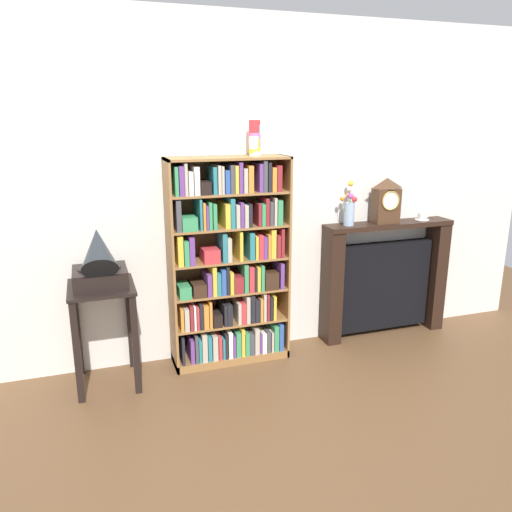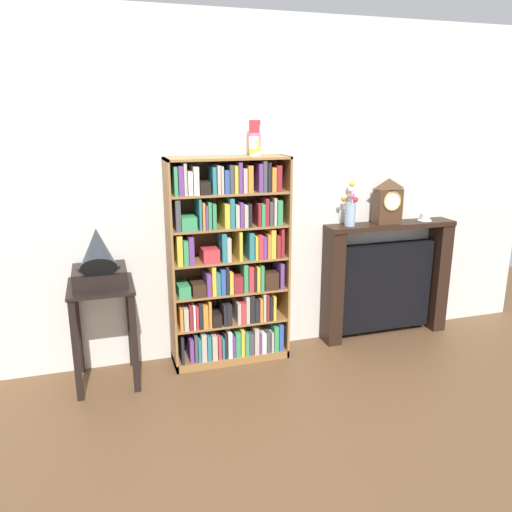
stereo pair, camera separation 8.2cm
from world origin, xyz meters
name	(u,v)px [view 1 (the left image)]	position (x,y,z in m)	size (l,w,h in m)	color
ground_plane	(235,366)	(0.00, 0.00, -0.01)	(8.17, 6.40, 0.02)	brown
wall_back	(251,192)	(0.24, 0.31, 1.30)	(5.17, 0.08, 2.60)	silver
bookshelf	(230,269)	(0.00, 0.11, 0.74)	(0.90, 0.29, 1.59)	olive
cup_stack	(255,138)	(0.22, 0.16, 1.71)	(0.09, 0.09, 0.25)	white
side_table_left	(103,315)	(-0.94, 0.03, 0.53)	(0.44, 0.48, 0.74)	black
gramophone	(99,262)	(-0.94, -0.03, 0.93)	(0.36, 0.48, 0.49)	black
fireplace_mantel	(384,280)	(1.41, 0.18, 0.49)	(1.15, 0.22, 1.01)	black
mantel_clock	(386,201)	(1.37, 0.16, 1.19)	(0.21, 0.14, 0.37)	#472D1C
flower_vase	(349,208)	(1.03, 0.16, 1.15)	(0.13, 0.16, 0.36)	#99B2D1
teacup_with_saucer	(422,217)	(1.74, 0.16, 1.03)	(0.13, 0.12, 0.06)	white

